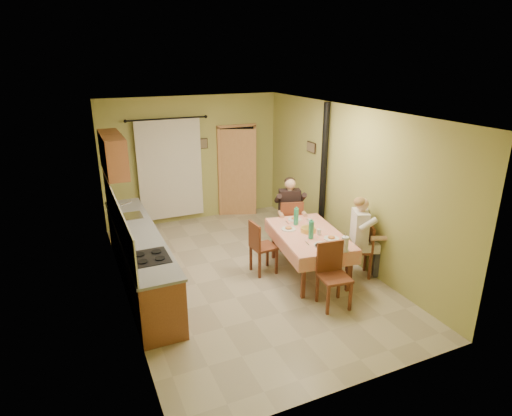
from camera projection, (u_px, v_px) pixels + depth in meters
name	position (u px, v px, depth m)	size (l,w,h in m)	color
floor	(245.00, 274.00, 7.47)	(4.00, 6.00, 0.01)	tan
room_shell	(244.00, 173.00, 6.86)	(4.04, 6.04, 2.82)	tan
kitchen_run	(140.00, 257.00, 7.00)	(0.64, 3.64, 1.56)	brown
upper_cabinets	(113.00, 154.00, 7.58)	(0.35, 1.40, 0.70)	brown
curtain	(170.00, 169.00, 9.33)	(1.70, 0.07, 2.22)	black
doorway	(238.00, 171.00, 10.01)	(0.96, 0.35, 2.15)	black
dining_table	(308.00, 253.00, 7.37)	(1.28, 1.87, 0.76)	#EC937B
tableware	(313.00, 232.00, 7.13)	(0.70, 1.66, 0.33)	white
chair_far	(289.00, 234.00, 8.41)	(0.54, 0.54, 1.00)	brown
chair_near	(333.00, 288.00, 6.43)	(0.47, 0.47, 0.99)	brown
chair_right	(359.00, 260.00, 7.33)	(0.49, 0.49, 0.93)	brown
chair_left	(263.00, 257.00, 7.44)	(0.41, 0.41, 0.95)	brown
man_far	(290.00, 205.00, 8.23)	(0.64, 0.56, 1.39)	black
man_right	(362.00, 228.00, 7.14)	(0.60, 0.65, 1.39)	silver
stove_flue	(322.00, 195.00, 8.38)	(0.24, 0.24, 2.80)	black
picture_back	(204.00, 143.00, 9.54)	(0.19, 0.03, 0.23)	black
picture_right	(311.00, 147.00, 8.64)	(0.03, 0.31, 0.21)	brown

